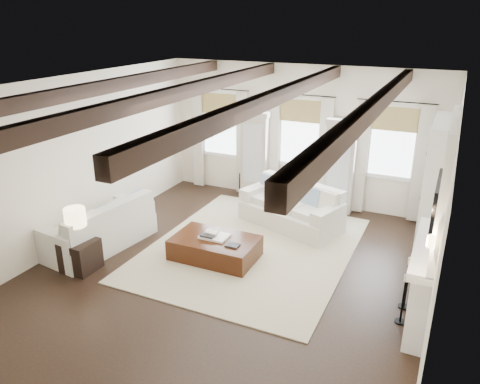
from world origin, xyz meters
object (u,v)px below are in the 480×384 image
at_px(sofa_left, 102,229).
at_px(side_table_front, 80,255).
at_px(sofa_back, 293,209).
at_px(side_table_back, 248,183).
at_px(ottoman, 215,248).

height_order(sofa_left, side_table_front, sofa_left).
height_order(sofa_back, side_table_front, sofa_back).
bearing_deg(side_table_back, sofa_left, -108.92).
distance_m(ottoman, side_table_back, 3.44).
relative_size(side_table_front, side_table_back, 1.02).
bearing_deg(side_table_back, side_table_front, -103.38).
bearing_deg(side_table_back, sofa_back, -39.74).
bearing_deg(sofa_back, ottoman, -111.93).
relative_size(sofa_left, side_table_back, 4.21).
relative_size(sofa_left, side_table_front, 4.13).
bearing_deg(side_table_front, sofa_back, 50.65).
bearing_deg(ottoman, side_table_back, 103.24).
relative_size(sofa_left, ottoman, 1.48).
bearing_deg(side_table_front, ottoman, 34.94).
distance_m(sofa_back, side_table_front, 4.33).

